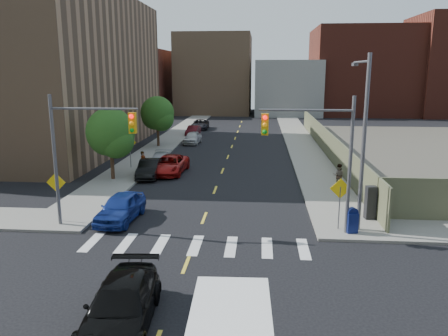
% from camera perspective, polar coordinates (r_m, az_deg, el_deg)
% --- Properties ---
extents(ground, '(160.00, 160.00, 0.00)m').
position_cam_1_polar(ground, '(17.64, -6.04, -15.02)').
color(ground, black).
rests_on(ground, ground).
extents(sidewalk_nw, '(3.50, 73.00, 0.15)m').
position_cam_1_polar(sidewalk_nw, '(58.42, -5.97, 4.56)').
color(sidewalk_nw, gray).
rests_on(sidewalk_nw, ground).
extents(sidewalk_ne, '(3.50, 73.00, 0.15)m').
position_cam_1_polar(sidewalk_ne, '(57.59, 9.41, 4.35)').
color(sidewalk_ne, gray).
rests_on(sidewalk_ne, ground).
extents(fence_north, '(0.12, 44.00, 2.50)m').
position_cam_1_polar(fence_north, '(44.36, 13.20, 3.29)').
color(fence_north, '#5D6244').
rests_on(fence_north, ground).
extents(building_nw, '(22.00, 30.00, 16.00)m').
position_cam_1_polar(building_nw, '(51.81, -24.68, 11.29)').
color(building_nw, '#8C6B4C').
rests_on(building_nw, ground).
extents(bg_bldg_west, '(14.00, 18.00, 12.00)m').
position_cam_1_polar(bg_bldg_west, '(88.97, -11.81, 10.93)').
color(bg_bldg_west, '#592319').
rests_on(bg_bldg_west, ground).
extents(bg_bldg_midwest, '(14.00, 16.00, 15.00)m').
position_cam_1_polar(bg_bldg_midwest, '(87.81, -1.18, 12.15)').
color(bg_bldg_midwest, '#8C6B4C').
rests_on(bg_bldg_midwest, ground).
extents(bg_bldg_center, '(12.00, 16.00, 10.00)m').
position_cam_1_polar(bg_bldg_center, '(85.53, 8.21, 10.34)').
color(bg_bldg_center, gray).
rests_on(bg_bldg_center, ground).
extents(bg_bldg_east, '(18.00, 18.00, 16.00)m').
position_cam_1_polar(bg_bldg_east, '(89.36, 17.39, 11.92)').
color(bg_bldg_east, '#592319').
rests_on(bg_bldg_east, ground).
extents(signal_nw, '(4.59, 0.30, 7.00)m').
position_cam_1_polar(signal_nw, '(23.46, -18.04, 3.07)').
color(signal_nw, '#59595E').
rests_on(signal_nw, ground).
extents(signal_ne, '(4.59, 0.30, 7.00)m').
position_cam_1_polar(signal_ne, '(21.83, 12.37, 2.73)').
color(signal_ne, '#59595E').
rests_on(signal_ne, ground).
extents(streetlight_ne, '(0.25, 3.70, 9.00)m').
position_cam_1_polar(streetlight_ne, '(23.00, 17.66, 4.66)').
color(streetlight_ne, '#59595E').
rests_on(streetlight_ne, ground).
extents(warn_sign_nw, '(1.06, 0.06, 2.83)m').
position_cam_1_polar(warn_sign_nw, '(25.16, -21.04, -2.44)').
color(warn_sign_nw, '#59595E').
rests_on(warn_sign_nw, ground).
extents(warn_sign_ne, '(1.06, 0.06, 2.83)m').
position_cam_1_polar(warn_sign_ne, '(23.05, 14.92, -3.35)').
color(warn_sign_ne, '#59595E').
rests_on(warn_sign_ne, ground).
extents(warn_sign_midwest, '(1.06, 0.06, 2.83)m').
position_cam_1_polar(warn_sign_midwest, '(37.48, -12.18, 2.84)').
color(warn_sign_midwest, '#59595E').
rests_on(warn_sign_midwest, ground).
extents(tree_west_near, '(3.66, 3.64, 5.52)m').
position_cam_1_polar(tree_west_near, '(33.60, -14.57, 4.18)').
color(tree_west_near, '#332114').
rests_on(tree_west_near, ground).
extents(tree_west_far, '(3.66, 3.64, 5.52)m').
position_cam_1_polar(tree_west_far, '(47.91, -8.68, 6.84)').
color(tree_west_far, '#332114').
rests_on(tree_west_far, ground).
extents(parked_car_blue, '(2.06, 4.55, 1.52)m').
position_cam_1_polar(parked_car_blue, '(24.90, -13.34, -5.04)').
color(parked_car_blue, navy).
rests_on(parked_car_blue, ground).
extents(parked_car_black, '(1.82, 4.38, 1.41)m').
position_cam_1_polar(parked_car_black, '(34.53, -9.72, -0.06)').
color(parked_car_black, black).
rests_on(parked_car_black, ground).
extents(parked_car_red, '(2.66, 5.33, 1.45)m').
position_cam_1_polar(parked_car_red, '(35.57, -7.14, 0.43)').
color(parked_car_red, '#A31310').
rests_on(parked_car_red, ground).
extents(parked_car_silver, '(1.99, 4.30, 1.22)m').
position_cam_1_polar(parked_car_silver, '(38.10, -8.33, 1.03)').
color(parked_car_silver, '#A3A5AB').
rests_on(parked_car_silver, ground).
extents(parked_car_white, '(1.90, 4.18, 1.39)m').
position_cam_1_polar(parked_car_white, '(50.07, -4.12, 3.98)').
color(parked_car_white, '#BDBDBD').
rests_on(parked_car_white, ground).
extents(parked_car_maroon, '(1.60, 3.96, 1.28)m').
position_cam_1_polar(parked_car_maroon, '(56.27, -4.05, 4.87)').
color(parked_car_maroon, '#430D12').
rests_on(parked_car_maroon, ground).
extents(parked_car_grey, '(2.45, 4.98, 1.36)m').
position_cam_1_polar(parked_car_grey, '(62.69, -3.13, 5.71)').
color(parked_car_grey, black).
rests_on(parked_car_grey, ground).
extents(black_sedan, '(2.47, 5.28, 1.49)m').
position_cam_1_polar(black_sedan, '(15.13, -13.28, -17.10)').
color(black_sedan, black).
rests_on(black_sedan, ground).
extents(mailbox, '(0.62, 0.52, 1.32)m').
position_cam_1_polar(mailbox, '(23.05, 16.37, -6.58)').
color(mailbox, '#0E1851').
rests_on(mailbox, sidewalk_ne).
extents(payphone, '(0.61, 0.53, 1.85)m').
position_cam_1_polar(payphone, '(25.38, 18.58, -4.29)').
color(payphone, black).
rests_on(payphone, sidewalk_ne).
extents(pedestrian_west, '(0.59, 0.72, 1.69)m').
position_cam_1_polar(pedestrian_west, '(35.82, -10.50, 0.84)').
color(pedestrian_west, gray).
rests_on(pedestrian_west, sidewalk_nw).
extents(pedestrian_east, '(0.94, 0.81, 1.66)m').
position_cam_1_polar(pedestrian_east, '(31.66, 14.73, -0.94)').
color(pedestrian_east, gray).
rests_on(pedestrian_east, sidewalk_ne).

